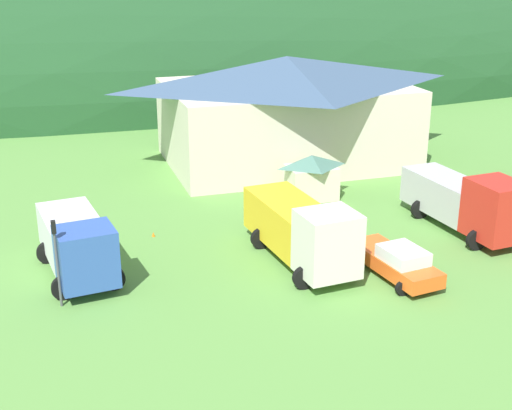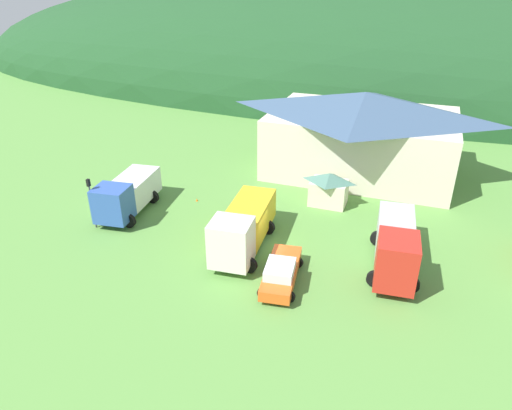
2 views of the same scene
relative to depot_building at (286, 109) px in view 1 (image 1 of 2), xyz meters
name	(u,v)px [view 1 (image 1 of 2)]	position (x,y,z in m)	size (l,w,h in m)	color
ground_plane	(321,255)	(-3.93, -16.39, -3.95)	(200.00, 200.00, 0.00)	#5B9342
forested_hill_backdrop	(142,73)	(-3.93, 42.65, -3.95)	(167.60, 60.00, 36.16)	#1E4723
depot_building	(286,109)	(0.00, 0.00, 0.00)	(18.08, 12.25, 7.67)	beige
play_shed_cream	(311,176)	(-1.20, -8.08, -2.53)	(3.21, 2.40, 2.77)	beige
box_truck_blue	(77,243)	(-15.88, -15.21, -2.27)	(3.84, 7.33, 3.18)	#3356AD
heavy_rig_striped	(302,229)	(-5.25, -17.04, -2.15)	(3.83, 8.48, 3.55)	silver
crane_truck_red	(467,201)	(4.78, -15.91, -2.15)	(3.58, 8.46, 3.58)	red
service_pickup_orange	(396,261)	(-1.59, -19.88, -3.13)	(2.76, 5.55, 1.66)	orange
traffic_light_west	(56,254)	(-16.87, -18.08, -1.50)	(0.20, 0.32, 3.99)	#4C4C51
traffic_cone_near_pickup	(288,233)	(-4.57, -13.18, -3.95)	(0.36, 0.36, 0.59)	orange
traffic_cone_mid_row	(153,237)	(-11.71, -11.42, -3.95)	(0.36, 0.36, 0.52)	orange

